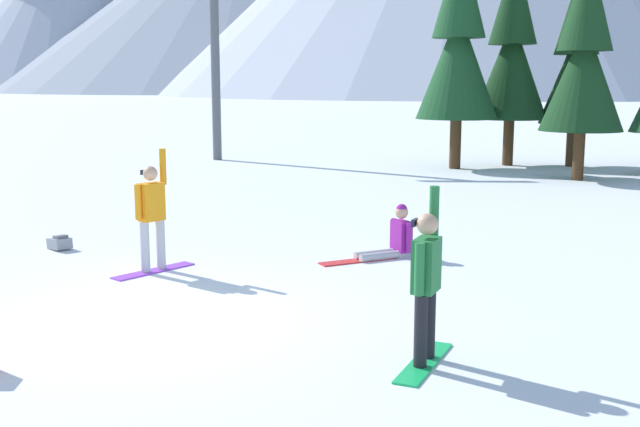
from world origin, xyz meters
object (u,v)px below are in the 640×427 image
object	(u,v)px
snowboarder_midground	(152,214)
ski_lift_tower	(214,24)
pine_tree_leaning	(584,57)
pine_tree_broad	(458,44)
backpack_grey	(60,243)
pine_tree_slender	(512,50)
snowboarder_background	(393,239)
pine_tree_twin	(576,60)
snowboarder_foreground	(426,283)

from	to	relation	value
snowboarder_midground	ski_lift_tower	world-z (taller)	ski_lift_tower
pine_tree_leaning	pine_tree_broad	bearing A→B (deg)	137.86
snowboarder_midground	pine_tree_leaning	size ratio (longest dim) A/B	0.28
backpack_grey	pine_tree_slender	world-z (taller)	pine_tree_slender
pine_tree_slender	pine_tree_leaning	xyz separation A→B (m)	(1.39, -4.45, -0.39)
snowboarder_background	pine_tree_twin	xyz separation A→B (m)	(7.45, 15.63, 3.63)
snowboarder_midground	pine_tree_leaning	world-z (taller)	pine_tree_leaning
snowboarder_foreground	pine_tree_broad	world-z (taller)	pine_tree_broad
pine_tree_broad	snowboarder_foreground	bearing A→B (deg)	-98.19
pine_tree_broad	backpack_grey	bearing A→B (deg)	-123.07
snowboarder_foreground	pine_tree_slender	xyz separation A→B (m)	(5.04, 21.20, 3.39)
snowboarder_background	pine_tree_twin	distance (m)	17.69
pine_tree_slender	pine_tree_twin	bearing A→B (deg)	-6.22
pine_tree_slender	pine_tree_broad	bearing A→B (deg)	-150.34
pine_tree_leaning	snowboarder_background	bearing A→B (deg)	-119.76
snowboarder_foreground	pine_tree_slender	size ratio (longest dim) A/B	0.25
pine_tree_leaning	pine_tree_broad	distance (m)	4.83
pine_tree_slender	pine_tree_leaning	bearing A→B (deg)	-72.63
snowboarder_midground	pine_tree_broad	world-z (taller)	pine_tree_broad
ski_lift_tower	pine_tree_twin	bearing A→B (deg)	-7.55
snowboarder_midground	pine_tree_leaning	bearing A→B (deg)	50.10
backpack_grey	ski_lift_tower	size ratio (longest dim) A/B	0.06
backpack_grey	pine_tree_slender	size ratio (longest dim) A/B	0.07
snowboarder_background	ski_lift_tower	xyz separation A→B (m)	(-6.34, 17.45, 5.09)
snowboarder_foreground	pine_tree_slender	bearing A→B (deg)	76.63
snowboarder_midground	backpack_grey	xyz separation A→B (m)	(-2.24, 1.63, -0.85)
pine_tree_broad	pine_tree_slender	bearing A→B (deg)	29.66
snowboarder_midground	ski_lift_tower	bearing A→B (deg)	96.93
snowboarder_foreground	snowboarder_background	bearing A→B (deg)	91.07
snowboarder_foreground	pine_tree_broad	xyz separation A→B (m)	(2.88, 19.97, 3.56)
pine_tree_leaning	pine_tree_broad	size ratio (longest dim) A/B	0.87
pine_tree_leaning	snowboarder_midground	bearing A→B (deg)	-129.90
snowboarder_background	ski_lift_tower	size ratio (longest dim) A/B	0.18
snowboarder_background	ski_lift_tower	bearing A→B (deg)	109.97
snowboarder_foreground	backpack_grey	size ratio (longest dim) A/B	3.63
ski_lift_tower	pine_tree_broad	bearing A→B (deg)	-16.77
pine_tree_twin	pine_tree_broad	bearing A→B (deg)	-167.62
pine_tree_broad	ski_lift_tower	xyz separation A→B (m)	(-9.32, 2.81, 0.92)
pine_tree_slender	pine_tree_broad	distance (m)	2.50
snowboarder_foreground	pine_tree_twin	bearing A→B (deg)	70.67
pine_tree_leaning	pine_tree_slender	bearing A→B (deg)	107.37
pine_tree_twin	ski_lift_tower	xyz separation A→B (m)	(-13.79, 1.83, 1.46)
snowboarder_foreground	snowboarder_background	distance (m)	5.36
snowboarder_background	snowboarder_foreground	bearing A→B (deg)	-88.93
pine_tree_twin	pine_tree_broad	xyz separation A→B (m)	(-4.47, -0.98, 0.54)
snowboarder_background	backpack_grey	xyz separation A→B (m)	(-6.31, 0.38, -0.21)
backpack_grey	ski_lift_tower	world-z (taller)	ski_lift_tower
snowboarder_midground	snowboarder_background	bearing A→B (deg)	17.09
snowboarder_midground	pine_tree_leaning	distance (m)	16.79
pine_tree_twin	pine_tree_slender	xyz separation A→B (m)	(-2.31, 0.25, 0.37)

